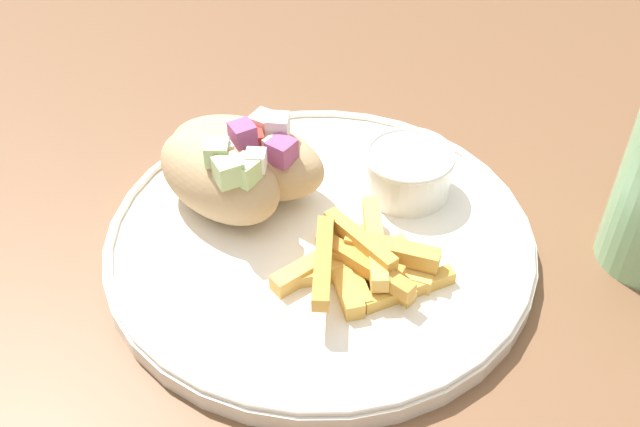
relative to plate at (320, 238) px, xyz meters
The scene contains 6 objects.
table 0.08m from the plate, 154.50° to the left, with size 1.43×1.43×0.73m.
plate is the anchor object (origin of this frame).
pita_sandwich_near 0.09m from the plate, behind, with size 0.12×0.08×0.07m.
pita_sandwich_far 0.08m from the plate, 163.76° to the left, with size 0.13×0.07×0.07m.
fries_pile 0.05m from the plate, 27.62° to the right, with size 0.11×0.12×0.03m.
sauce_ramekin 0.09m from the plate, 63.67° to the left, with size 0.07×0.07×0.04m.
Camera 1 is at (0.20, -0.36, 1.12)m, focal length 42.00 mm.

